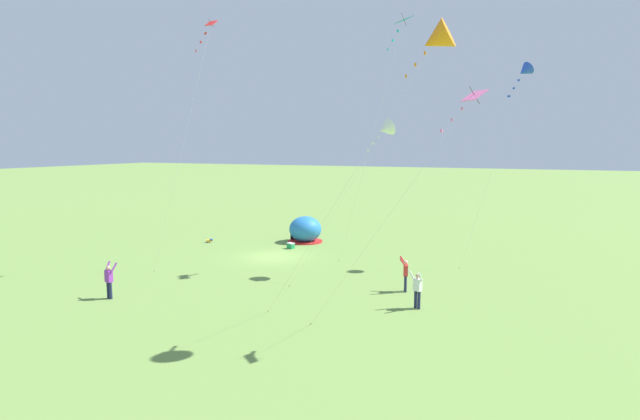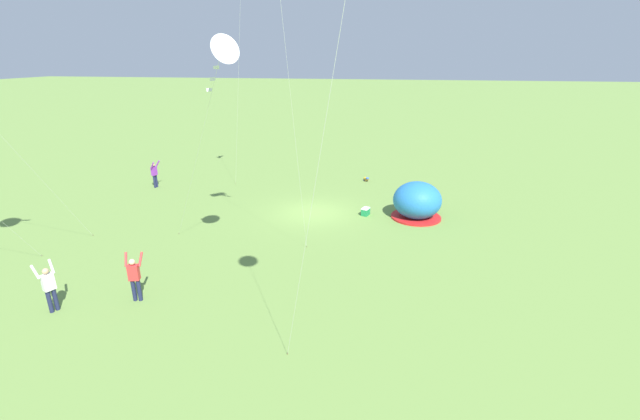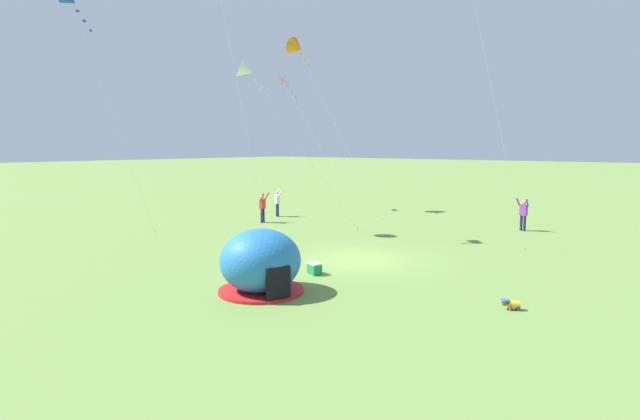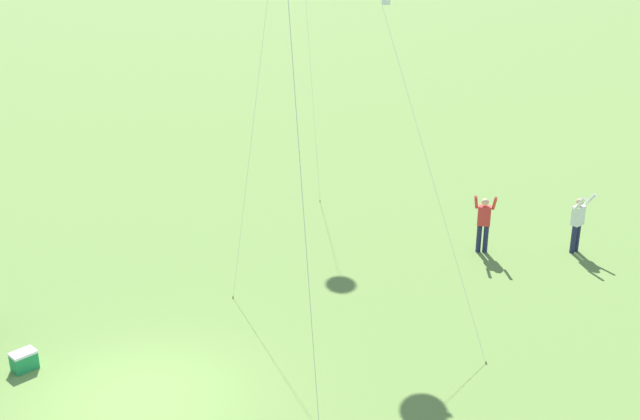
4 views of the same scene
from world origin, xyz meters
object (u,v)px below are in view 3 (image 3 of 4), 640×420
Objects in this scene: person_center_field at (263,207)px; person_flying_kite at (277,202)px; person_arms_raised at (523,213)px; kite_blue at (70,0)px; popup_tent at (261,262)px; kite_orange at (297,48)px; toddler_crawling at (511,304)px; cooler_box at (315,268)px; kite_white at (246,70)px; kite_pink at (286,85)px.

person_flying_kite is at bearing 25.25° from person_center_field.
person_center_field is at bearing -154.75° from person_flying_kite.
person_arms_raised is 0.15× the size of kite_blue.
kite_orange reaches higher than popup_tent.
toddler_crawling is at bearing -116.99° from person_flying_kite.
kite_white is (4.54, 8.56, 8.55)m from cooler_box.
kite_orange reaches higher than kite_pink.
kite_white is at bearing -153.17° from kite_orange.
kite_blue is (-1.70, 22.97, 12.24)m from toddler_crawling.
kite_white is at bearing -149.29° from person_flying_kite.
kite_white reaches higher than person_center_field.
kite_white is at bearing 49.52° from popup_tent.
person_flying_kite is 0.20× the size of kite_white.
kite_blue reaches higher than cooler_box.
person_center_field reaches higher than cooler_box.
cooler_box is at bearing -125.56° from person_center_field.
kite_orange is at bearing 57.19° from toddler_crawling.
person_center_field is 10.84m from kite_pink.
cooler_box reaches higher than toddler_crawling.
kite_orange is (13.57, 13.13, 11.59)m from cooler_box.
kite_orange is at bearing 26.83° from kite_white.
person_arms_raised is at bearing 16.35° from toddler_crawling.
kite_white is 10.56m from kite_orange.
popup_tent reaches higher than toddler_crawling.
kite_orange is (-1.34, 16.00, 10.81)m from person_arms_raised.
toddler_crawling is 18.30m from kite_white.
person_center_field is 12.54m from kite_orange.
kite_blue is at bearing 127.88° from kite_white.
person_flying_kite is at bearing 63.01° from toddler_crawling.
cooler_box is at bearing -130.60° from person_flying_kite.
person_center_field is 0.19× the size of kite_pink.
person_arms_raised is 15.41m from person_center_field.
person_center_field is (7.13, 17.82, 0.82)m from toddler_crawling.
kite_white reaches higher than person_arms_raised.
person_flying_kite is 0.19× the size of kite_pink.
kite_orange is (14.73, -2.76, -0.62)m from kite_blue.
kite_white is at bearing -52.12° from kite_blue.
kite_pink is (6.05, 3.58, 8.26)m from person_center_field.
person_arms_raised is 19.35m from kite_orange.
kite_white is (5.70, -7.33, -3.65)m from kite_blue.
person_center_field is at bearing 118.00° from person_arms_raised.
cooler_box is 15.75m from person_flying_kite.
cooler_box is (2.87, 0.12, -0.78)m from popup_tent.
popup_tent is 17.80m from person_flying_kite.
kite_orange reaches higher than toddler_crawling.
toddler_crawling is 0.28× the size of person_arms_raised.
kite_pink is (13.72, 14.31, 9.03)m from cooler_box.
toddler_crawling is 0.28× the size of person_center_field.
kite_blue is (-11.39, 3.95, 11.43)m from person_flying_kite.
person_arms_raised is (14.37, 4.21, 0.82)m from toddler_crawling.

